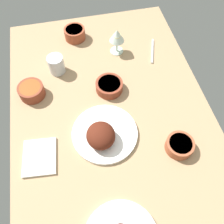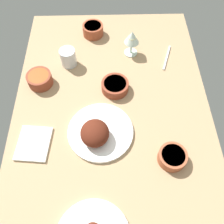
{
  "view_description": "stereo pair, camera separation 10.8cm",
  "coord_description": "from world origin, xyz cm",
  "px_view_note": "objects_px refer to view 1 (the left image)",
  "views": [
    {
      "loc": [
        54.93,
        -12.08,
        97.9
      ],
      "look_at": [
        0.0,
        0.0,
        6.0
      ],
      "focal_mm": 38.88,
      "sensor_mm": 36.0,
      "label": 1
    },
    {
      "loc": [
        56.23,
        -1.39,
        97.9
      ],
      "look_at": [
        0.0,
        0.0,
        6.0
      ],
      "focal_mm": 38.88,
      "sensor_mm": 36.0,
      "label": 2
    }
  ],
  "objects_px": {
    "bowl_sauce": "(75,33)",
    "bowl_pasta": "(180,145)",
    "wine_glass": "(117,37)",
    "bowl_soup": "(31,91)",
    "bowl_potatoes": "(109,86)",
    "fork_loose": "(152,51)",
    "water_tumbler": "(56,65)",
    "plate_far_side": "(103,134)",
    "folded_napkin": "(40,157)"
  },
  "relations": [
    {
      "from": "plate_far_side",
      "to": "wine_glass",
      "type": "distance_m",
      "value": 0.52
    },
    {
      "from": "wine_glass",
      "to": "bowl_soup",
      "type": "bearing_deg",
      "value": -66.75
    },
    {
      "from": "bowl_potatoes",
      "to": "bowl_pasta",
      "type": "bearing_deg",
      "value": 31.09
    },
    {
      "from": "bowl_soup",
      "to": "wine_glass",
      "type": "height_order",
      "value": "wine_glass"
    },
    {
      "from": "bowl_soup",
      "to": "water_tumbler",
      "type": "relative_size",
      "value": 1.29
    },
    {
      "from": "bowl_sauce",
      "to": "fork_loose",
      "type": "height_order",
      "value": "bowl_sauce"
    },
    {
      "from": "plate_far_side",
      "to": "water_tumbler",
      "type": "bearing_deg",
      "value": -160.18
    },
    {
      "from": "water_tumbler",
      "to": "fork_loose",
      "type": "relative_size",
      "value": 0.52
    },
    {
      "from": "bowl_potatoes",
      "to": "folded_napkin",
      "type": "distance_m",
      "value": 0.45
    },
    {
      "from": "folded_napkin",
      "to": "wine_glass",
      "type": "bearing_deg",
      "value": 139.66
    },
    {
      "from": "fork_loose",
      "to": "wine_glass",
      "type": "bearing_deg",
      "value": 95.97
    },
    {
      "from": "water_tumbler",
      "to": "folded_napkin",
      "type": "height_order",
      "value": "water_tumbler"
    },
    {
      "from": "plate_far_side",
      "to": "bowl_sauce",
      "type": "relative_size",
      "value": 2.49
    },
    {
      "from": "bowl_sauce",
      "to": "folded_napkin",
      "type": "xyz_separation_m",
      "value": [
        0.67,
        -0.24,
        -0.03
      ]
    },
    {
      "from": "bowl_potatoes",
      "to": "folded_napkin",
      "type": "relative_size",
      "value": 0.82
    },
    {
      "from": "bowl_pasta",
      "to": "plate_far_side",
      "type": "bearing_deg",
      "value": -110.88
    },
    {
      "from": "bowl_sauce",
      "to": "bowl_pasta",
      "type": "distance_m",
      "value": 0.82
    },
    {
      "from": "bowl_potatoes",
      "to": "fork_loose",
      "type": "height_order",
      "value": "bowl_potatoes"
    },
    {
      "from": "bowl_sauce",
      "to": "bowl_potatoes",
      "type": "relative_size",
      "value": 0.88
    },
    {
      "from": "water_tumbler",
      "to": "bowl_pasta",
      "type": "bearing_deg",
      "value": 40.16
    },
    {
      "from": "bowl_potatoes",
      "to": "fork_loose",
      "type": "xyz_separation_m",
      "value": [
        -0.2,
        0.28,
        -0.02
      ]
    },
    {
      "from": "bowl_sauce",
      "to": "wine_glass",
      "type": "bearing_deg",
      "value": 53.42
    },
    {
      "from": "bowl_sauce",
      "to": "bowl_pasta",
      "type": "xyz_separation_m",
      "value": [
        0.75,
        0.33,
        -0.01
      ]
    },
    {
      "from": "bowl_potatoes",
      "to": "wine_glass",
      "type": "height_order",
      "value": "wine_glass"
    },
    {
      "from": "water_tumbler",
      "to": "plate_far_side",
      "type": "bearing_deg",
      "value": 19.82
    },
    {
      "from": "bowl_pasta",
      "to": "wine_glass",
      "type": "bearing_deg",
      "value": -168.2
    },
    {
      "from": "bowl_pasta",
      "to": "water_tumbler",
      "type": "xyz_separation_m",
      "value": [
        -0.53,
        -0.45,
        0.02
      ]
    },
    {
      "from": "bowl_sauce",
      "to": "bowl_potatoes",
      "type": "bearing_deg",
      "value": 15.77
    },
    {
      "from": "folded_napkin",
      "to": "fork_loose",
      "type": "xyz_separation_m",
      "value": [
        -0.48,
        0.63,
        -0.0
      ]
    },
    {
      "from": "bowl_soup",
      "to": "wine_glass",
      "type": "distance_m",
      "value": 0.5
    },
    {
      "from": "wine_glass",
      "to": "folded_napkin",
      "type": "xyz_separation_m",
      "value": [
        0.52,
        -0.44,
        -0.09
      ]
    },
    {
      "from": "bowl_soup",
      "to": "water_tumbler",
      "type": "xyz_separation_m",
      "value": [
        -0.12,
        0.13,
        0.01
      ]
    },
    {
      "from": "bowl_pasta",
      "to": "fork_loose",
      "type": "distance_m",
      "value": 0.56
    },
    {
      "from": "fork_loose",
      "to": "bowl_pasta",
      "type": "bearing_deg",
      "value": -167.47
    },
    {
      "from": "bowl_sauce",
      "to": "bowl_potatoes",
      "type": "height_order",
      "value": "bowl_sauce"
    },
    {
      "from": "bowl_pasta",
      "to": "fork_loose",
      "type": "xyz_separation_m",
      "value": [
        -0.56,
        0.06,
        -0.02
      ]
    },
    {
      "from": "bowl_sauce",
      "to": "bowl_pasta",
      "type": "height_order",
      "value": "bowl_sauce"
    },
    {
      "from": "bowl_pasta",
      "to": "wine_glass",
      "type": "xyz_separation_m",
      "value": [
        -0.6,
        -0.13,
        0.07
      ]
    },
    {
      "from": "bowl_soup",
      "to": "water_tumbler",
      "type": "bearing_deg",
      "value": 133.54
    },
    {
      "from": "bowl_soup",
      "to": "bowl_sauce",
      "type": "bearing_deg",
      "value": 143.95
    },
    {
      "from": "plate_far_side",
      "to": "wine_glass",
      "type": "xyz_separation_m",
      "value": [
        -0.49,
        0.17,
        0.07
      ]
    },
    {
      "from": "plate_far_side",
      "to": "bowl_potatoes",
      "type": "bearing_deg",
      "value": 162.02
    },
    {
      "from": "bowl_soup",
      "to": "bowl_pasta",
      "type": "bearing_deg",
      "value": 54.91
    },
    {
      "from": "bowl_soup",
      "to": "folded_napkin",
      "type": "distance_m",
      "value": 0.33
    },
    {
      "from": "water_tumbler",
      "to": "folded_napkin",
      "type": "xyz_separation_m",
      "value": [
        0.45,
        -0.12,
        -0.04
      ]
    },
    {
      "from": "bowl_pasta",
      "to": "folded_napkin",
      "type": "xyz_separation_m",
      "value": [
        -0.08,
        -0.57,
        -0.02
      ]
    },
    {
      "from": "water_tumbler",
      "to": "fork_loose",
      "type": "distance_m",
      "value": 0.51
    },
    {
      "from": "bowl_pasta",
      "to": "wine_glass",
      "type": "height_order",
      "value": "wine_glass"
    },
    {
      "from": "wine_glass",
      "to": "bowl_sauce",
      "type": "bearing_deg",
      "value": -126.58
    },
    {
      "from": "folded_napkin",
      "to": "water_tumbler",
      "type": "bearing_deg",
      "value": 165.14
    }
  ]
}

